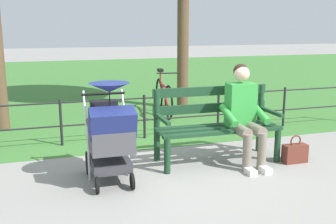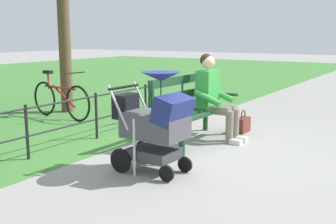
{
  "view_description": "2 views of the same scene",
  "coord_description": "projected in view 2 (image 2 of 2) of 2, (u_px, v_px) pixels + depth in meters",
  "views": [
    {
      "loc": [
        1.5,
        4.5,
        1.74
      ],
      "look_at": [
        0.08,
        0.08,
        0.74
      ],
      "focal_mm": 42.38,
      "sensor_mm": 36.0,
      "label": 1
    },
    {
      "loc": [
        4.57,
        2.8,
        1.54
      ],
      "look_at": [
        0.29,
        0.08,
        0.6
      ],
      "focal_mm": 44.37,
      "sensor_mm": 36.0,
      "label": 2
    }
  ],
  "objects": [
    {
      "name": "bicycle",
      "position": [
        60.0,
        99.0,
        7.77
      ],
      "size": [
        0.44,
        1.65,
        0.89
      ],
      "color": "black",
      "rests_on": "ground"
    },
    {
      "name": "park_bench",
      "position": [
        191.0,
        106.0,
        6.04
      ],
      "size": [
        1.61,
        0.64,
        0.96
      ],
      "color": "#193D23",
      "rests_on": "ground"
    },
    {
      "name": "ground_plane",
      "position": [
        175.0,
        152.0,
        5.55
      ],
      "size": [
        60.0,
        60.0,
        0.0
      ],
      "primitive_type": "plane",
      "color": "gray"
    },
    {
      "name": "person_on_bench",
      "position": [
        214.0,
        94.0,
        6.14
      ],
      "size": [
        0.54,
        0.74,
        1.28
      ],
      "color": "slate",
      "rests_on": "ground"
    },
    {
      "name": "stroller",
      "position": [
        156.0,
        121.0,
        4.63
      ],
      "size": [
        0.52,
        0.9,
        1.15
      ],
      "color": "black",
      "rests_on": "ground"
    },
    {
      "name": "handbag",
      "position": [
        243.0,
        124.0,
        6.67
      ],
      "size": [
        0.32,
        0.14,
        0.37
      ],
      "color": "brown",
      "rests_on": "ground"
    },
    {
      "name": "park_fence",
      "position": [
        108.0,
        109.0,
        6.43
      ],
      "size": [
        7.63,
        0.04,
        0.7
      ],
      "color": "black",
      "rests_on": "ground"
    }
  ]
}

